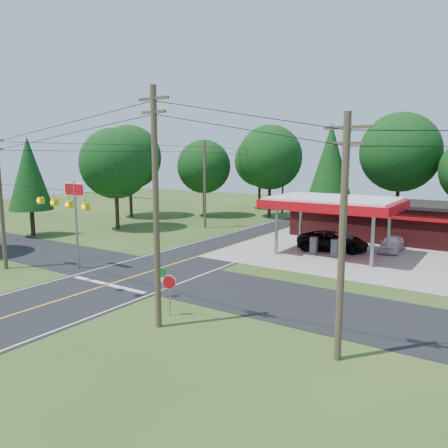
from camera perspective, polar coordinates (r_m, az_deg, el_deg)
The scene contains 18 objects.
ground at distance 32.03m, azimuth -10.04°, elevation -6.27°, with size 120.00×120.00×0.00m, color #2B4A1A.
main_highway at distance 32.03m, azimuth -10.04°, elevation -6.26°, with size 8.00×120.00×0.02m, color black.
cross_road at distance 32.03m, azimuth -10.04°, elevation -6.25°, with size 70.00×7.00×0.02m, color black.
lane_center_yellow at distance 32.03m, azimuth -10.05°, elevation -6.23°, with size 0.15×110.00×0.00m, color yellow.
gas_canopy at distance 37.59m, azimuth 14.11°, elevation 2.47°, with size 10.60×7.40×4.88m.
convenience_store at distance 47.08m, azimuth 19.27°, elevation 0.62°, with size 16.40×7.55×3.80m.
utility_pole_near_right at distance 20.82m, azimuth -8.87°, elevation 2.27°, with size 1.80×0.30×11.50m.
utility_pole_near_left at distance 35.62m, azimuth -27.15°, elevation 2.92°, with size 1.80×0.30×10.00m.
utility_pole_far_left at distance 49.98m, azimuth -2.53°, elevation 5.36°, with size 1.80×0.30×10.00m.
utility_pole_right_b at distance 17.87m, azimuth 15.22°, elevation -1.49°, with size 1.80×0.30×10.00m.
utility_pole_north at distance 63.80m, azimuth 7.69°, elevation 5.67°, with size 0.30×0.30×9.50m.
overhead_beacons at distance 27.83m, azimuth -20.49°, elevation 4.00°, with size 17.04×2.04×1.03m.
treeline_backdrop at distance 50.65m, azimuth 9.72°, elevation 7.88°, with size 70.27×51.59×13.30m.
suv_car at distance 39.66m, azimuth 13.98°, elevation -2.19°, with size 6.12×6.12×1.70m, color black.
sedan_car at distance 40.86m, azimuth 21.04°, elevation -2.42°, with size 4.11×4.11×1.40m, color white.
big_stop_sign at distance 33.53m, azimuth -18.86°, elevation 2.44°, with size 2.42×0.24×6.52m.
octagonal_stop_sign at distance 23.06m, azimuth -7.15°, elevation -7.98°, with size 0.75×0.30×2.23m.
route_sign_post at distance 26.14m, azimuth -7.99°, elevation -6.96°, with size 0.42×0.12×2.05m.
Camera 1 is at (21.53, -22.20, 8.35)m, focal length 35.00 mm.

